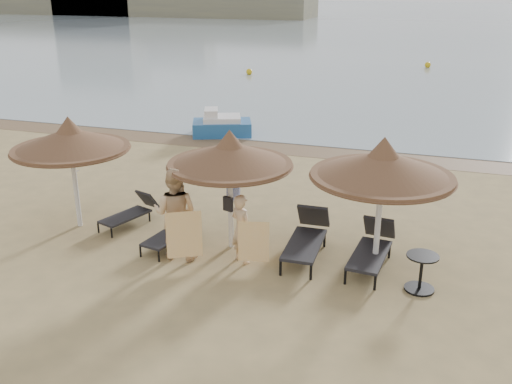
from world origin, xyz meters
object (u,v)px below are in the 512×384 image
pedal_boat (221,125)px  palapa_right (383,166)px  palapa_center (230,155)px  lounger_far_right (372,247)px  side_table (421,274)px  palapa_left (70,140)px  person_right (241,223)px  lounger_near_right (307,236)px  person_left (175,206)px  lounger_near_left (173,230)px  lounger_far_left (132,211)px

pedal_boat → palapa_right: bearing=-74.1°
palapa_center → palapa_right: size_ratio=0.95×
lounger_far_right → pedal_boat: pedal_boat is taller
lounger_far_right → side_table: lounger_far_right is taller
palapa_left → person_right: bearing=-7.4°
lounger_near_right → person_left: bearing=-160.9°
person_right → lounger_near_left: bearing=18.1°
palapa_right → lounger_near_right: 2.38m
palapa_right → palapa_center: bearing=178.5°
lounger_far_right → person_left: 4.23m
palapa_left → lounger_far_left: palapa_left is taller
lounger_near_right → pedal_boat: bearing=120.0°
palapa_left → person_right: palapa_left is taller
lounger_far_left → lounger_near_right: size_ratio=0.80×
pedal_boat → lounger_far_right: bearing=-73.9°
side_table → lounger_near_left: bearing=175.5°
lounger_far_left → side_table: bearing=9.3°
lounger_far_right → person_right: size_ratio=1.14×
palapa_left → lounger_near_left: size_ratio=1.60×
lounger_far_left → palapa_center: bearing=9.2°
palapa_right → lounger_far_left: bearing=174.7°
lounger_far_right → pedal_boat: 11.22m
lounger_near_right → palapa_right: bearing=-11.0°
person_left → palapa_center: bearing=-142.8°
lounger_near_right → pedal_boat: pedal_boat is taller
lounger_near_left → side_table: (5.41, -0.43, 0.02)m
palapa_left → lounger_near_right: bearing=2.1°
lounger_far_right → side_table: 1.30m
palapa_center → lounger_far_right: bearing=2.1°
lounger_far_right → pedal_boat: bearing=132.6°
lounger_near_right → palapa_left: bearing=-179.1°
palapa_right → lounger_far_right: size_ratio=1.42×
lounger_far_left → lounger_near_right: 4.45m
palapa_left → person_right: 4.59m
palapa_left → palapa_right: (7.10, -0.05, 0.09)m
person_right → person_left: bearing=37.5°
palapa_right → pedal_boat: 11.59m
palapa_right → person_right: (-2.74, -0.52, -1.37)m
palapa_left → lounger_far_left: bearing=23.4°
lounger_near_left → lounger_far_right: lounger_far_right is taller
palapa_center → lounger_near_left: 2.24m
palapa_right → lounger_far_right: (-0.09, 0.20, -1.86)m
palapa_center → person_left: bearing=-139.6°
lounger_far_left → lounger_near_right: (4.44, -0.29, 0.10)m
palapa_center → side_table: 4.55m
palapa_left → lounger_far_right: bearing=1.2°
lounger_near_left → side_table: 5.43m
side_table → palapa_right: bearing=147.0°
lounger_far_right → side_table: bearing=-33.0°
lounger_near_right → person_left: 2.92m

